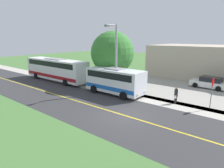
% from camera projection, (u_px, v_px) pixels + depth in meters
% --- Properties ---
extents(ground_plane, '(120.00, 120.00, 0.00)m').
position_uv_depth(ground_plane, '(124.00, 115.00, 16.32)').
color(ground_plane, '#477238').
extents(road_surface, '(8.00, 100.00, 0.01)m').
position_uv_depth(road_surface, '(124.00, 115.00, 16.32)').
color(road_surface, '#333335').
rests_on(road_surface, ground).
extents(sidewalk, '(2.40, 100.00, 0.01)m').
position_uv_depth(sidewalk, '(154.00, 100.00, 20.22)').
color(sidewalk, '#B2ADA3').
rests_on(sidewalk, ground).
extents(parking_lot_surface, '(14.00, 36.00, 0.01)m').
position_uv_depth(parking_lot_surface, '(205.00, 91.00, 23.78)').
color(parking_lot_surface, '#9E9991').
rests_on(parking_lot_surface, ground).
extents(road_centre_line, '(0.16, 100.00, 0.00)m').
position_uv_depth(road_centre_line, '(124.00, 115.00, 16.32)').
color(road_centre_line, gold).
rests_on(road_centre_line, ground).
extents(shuttle_bus_front, '(2.74, 6.98, 2.95)m').
position_uv_depth(shuttle_bus_front, '(115.00, 80.00, 22.21)').
color(shuttle_bus_front, white).
rests_on(shuttle_bus_front, ground).
extents(transit_bus_rear, '(2.61, 11.93, 3.28)m').
position_uv_depth(transit_bus_rear, '(56.00, 69.00, 28.98)').
color(transit_bus_rear, white).
rests_on(transit_bus_rear, ground).
extents(pedestrian_with_bags, '(0.72, 0.34, 1.62)m').
position_uv_depth(pedestrian_with_bags, '(176.00, 95.00, 19.13)').
color(pedestrian_with_bags, '#262628').
rests_on(pedestrian_with_bags, ground).
extents(stop_sign, '(0.76, 0.07, 2.88)m').
position_uv_depth(stop_sign, '(212.00, 88.00, 17.30)').
color(stop_sign, slate).
rests_on(stop_sign, ground).
extents(street_light_pole, '(1.97, 0.24, 7.70)m').
position_uv_depth(street_light_pole, '(116.00, 56.00, 21.96)').
color(street_light_pole, '#9E9EA3').
rests_on(street_light_pole, ground).
extents(parked_car_near, '(2.23, 4.51, 1.45)m').
position_uv_depth(parked_car_near, '(210.00, 83.00, 24.93)').
color(parked_car_near, white).
rests_on(parked_car_near, ground).
extents(tree_curbside, '(5.57, 5.57, 7.11)m').
position_uv_depth(tree_curbside, '(112.00, 53.00, 25.41)').
color(tree_curbside, brown).
rests_on(tree_curbside, ground).
extents(commercial_building, '(10.00, 20.38, 5.05)m').
position_uv_depth(commercial_building, '(220.00, 63.00, 30.20)').
color(commercial_building, '#B7A893').
rests_on(commercial_building, ground).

